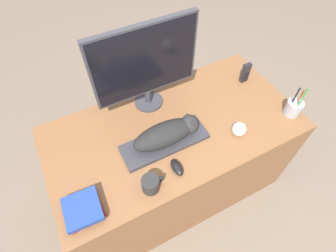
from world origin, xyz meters
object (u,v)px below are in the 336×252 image
(pen_cup, at_px, (293,107))
(baseball, at_px, (239,129))
(cat, at_px, (169,132))
(coffee_mug, at_px, (151,184))
(keyboard, at_px, (165,142))
(phone, at_px, (245,73))
(monitor, at_px, (145,64))
(computer_mouse, at_px, (177,167))
(book_stack, at_px, (83,211))

(pen_cup, relative_size, baseball, 2.89)
(cat, relative_size, coffee_mug, 3.26)
(keyboard, relative_size, cat, 1.27)
(phone, bearing_deg, coffee_mug, -154.91)
(cat, relative_size, phone, 2.75)
(cat, height_order, monitor, monitor)
(pen_cup, bearing_deg, keyboard, 168.68)
(monitor, distance_m, phone, 0.69)
(computer_mouse, height_order, book_stack, book_stack)
(cat, height_order, pen_cup, pen_cup)
(cat, height_order, book_stack, cat)
(coffee_mug, height_order, pen_cup, pen_cup)
(computer_mouse, height_order, phone, phone)
(baseball, height_order, book_stack, baseball)
(monitor, relative_size, computer_mouse, 5.84)
(keyboard, bearing_deg, coffee_mug, -130.88)
(keyboard, relative_size, coffee_mug, 4.13)
(coffee_mug, bearing_deg, baseball, 7.21)
(monitor, xyz_separation_m, pen_cup, (0.72, -0.46, -0.25))
(cat, bearing_deg, computer_mouse, -104.99)
(cat, height_order, baseball, cat)
(cat, height_order, phone, cat)
(monitor, bearing_deg, computer_mouse, -97.80)
(keyboard, relative_size, phone, 3.48)
(keyboard, height_order, pen_cup, pen_cup)
(cat, distance_m, coffee_mug, 0.29)
(baseball, bearing_deg, computer_mouse, -174.29)
(phone, xyz_separation_m, book_stack, (-1.19, -0.37, -0.04))
(coffee_mug, bearing_deg, book_stack, 174.91)
(baseball, bearing_deg, book_stack, -177.22)
(monitor, height_order, computer_mouse, monitor)
(monitor, bearing_deg, phone, -9.83)
(computer_mouse, bearing_deg, baseball, 5.71)
(keyboard, xyz_separation_m, phone, (0.69, 0.20, 0.06))
(coffee_mug, distance_m, book_stack, 0.33)
(computer_mouse, xyz_separation_m, pen_cup, (0.79, 0.02, 0.03))
(monitor, height_order, book_stack, monitor)
(keyboard, bearing_deg, phone, 16.31)
(monitor, height_order, phone, monitor)
(keyboard, height_order, book_stack, book_stack)
(baseball, relative_size, book_stack, 0.45)
(keyboard, bearing_deg, computer_mouse, -95.78)
(monitor, relative_size, pen_cup, 2.63)
(baseball, distance_m, phone, 0.44)
(cat, relative_size, monitor, 0.64)
(cat, relative_size, pen_cup, 1.68)
(baseball, bearing_deg, coffee_mug, -172.79)
(keyboard, xyz_separation_m, coffee_mug, (-0.18, -0.20, 0.03))
(keyboard, height_order, computer_mouse, computer_mouse)
(keyboard, relative_size, baseball, 6.12)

